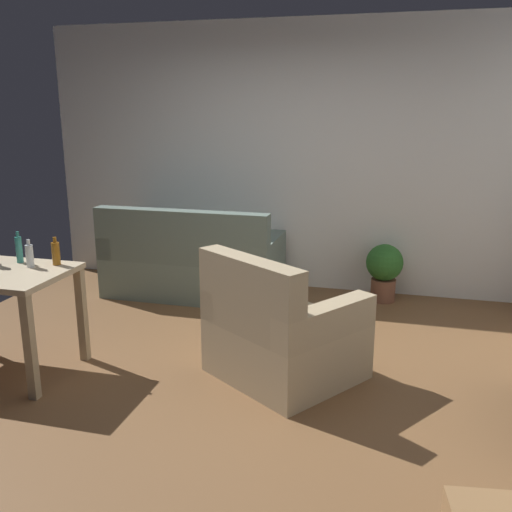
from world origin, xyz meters
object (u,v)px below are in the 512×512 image
(bottle_tall, at_px, (19,249))
(bottle_amber, at_px, (56,253))
(bottle_clear, at_px, (30,255))
(couch, at_px, (192,265))
(potted_plant, at_px, (384,268))
(armchair, at_px, (280,334))

(bottle_tall, relative_size, bottle_amber, 1.13)
(bottle_tall, distance_m, bottle_clear, 0.17)
(couch, xyz_separation_m, potted_plant, (1.89, 0.31, 0.02))
(couch, height_order, potted_plant, couch)
(couch, distance_m, bottle_clear, 1.98)
(potted_plant, distance_m, bottle_tall, 3.31)
(bottle_tall, height_order, bottle_amber, bottle_tall)
(armchair, xyz_separation_m, bottle_clear, (-1.76, -0.29, 0.52))
(bottle_tall, bearing_deg, bottle_clear, -30.06)
(bottle_tall, xyz_separation_m, bottle_amber, (0.29, 0.02, -0.01))
(bottle_amber, bearing_deg, couch, 78.42)
(couch, relative_size, bottle_clear, 8.62)
(potted_plant, xyz_separation_m, bottle_clear, (-2.39, -2.15, 0.51))
(couch, relative_size, bottle_amber, 8.47)
(bottle_clear, distance_m, bottle_amber, 0.18)
(bottle_clear, xyz_separation_m, bottle_amber, (0.14, 0.10, 0.00))
(armchair, relative_size, bottle_tall, 5.26)
(armchair, bearing_deg, potted_plant, -74.49)
(potted_plant, height_order, bottle_tall, bottle_tall)
(potted_plant, height_order, armchair, armchair)
(couch, xyz_separation_m, bottle_clear, (-0.50, -1.84, 0.54))
(potted_plant, relative_size, bottle_clear, 2.84)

